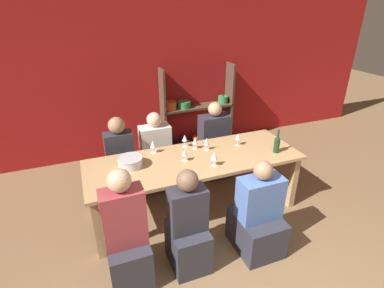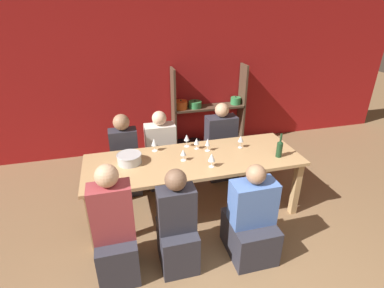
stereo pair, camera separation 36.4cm
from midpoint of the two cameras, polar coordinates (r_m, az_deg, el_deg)
wall_back_red at (r=5.26m, az=-8.69°, el=12.82°), size 8.80×0.06×2.70m
shelf_unit at (r=5.49m, az=-1.33°, el=4.49°), size 1.31×0.30×1.50m
dining_table at (r=3.66m, az=-2.28°, el=-4.00°), size 2.61×0.91×0.77m
mixing_bowl at (r=3.54m, az=-14.58°, el=-3.35°), size 0.29×0.29×0.11m
wine_bottle_green at (r=3.82m, az=13.28°, el=-0.04°), size 0.07×0.07×0.30m
wine_glass_white_a at (r=3.91m, az=6.13°, el=1.28°), size 0.07×0.07×0.17m
wine_glass_white_b at (r=3.76m, az=-10.21°, el=-0.12°), size 0.07×0.07×0.17m
wine_glass_white_c at (r=3.41m, az=1.22°, el=-2.47°), size 0.08×0.08×0.17m
wine_glass_white_d at (r=3.53m, az=-4.37°, el=-1.83°), size 0.07×0.07×0.15m
wine_glass_empty_a at (r=3.86m, az=-4.10°, el=1.04°), size 0.07×0.07×0.17m
wine_glass_white_e at (r=3.82m, az=-2.09°, el=0.46°), size 0.07×0.07×0.15m
wine_glass_red_a at (r=3.77m, az=0.03°, el=0.35°), size 0.07×0.07×0.17m
person_near_a at (r=3.11m, az=-4.29°, el=-16.47°), size 0.37×0.46×1.13m
person_far_a at (r=4.67m, az=1.93°, el=-0.81°), size 0.45×0.56×1.16m
person_near_b at (r=3.35m, az=9.26°, el=-13.98°), size 0.46×0.57×1.09m
person_far_b at (r=4.43m, az=-9.16°, el=-2.91°), size 0.43×0.54×1.12m
person_near_c at (r=3.05m, az=-15.85°, el=-17.70°), size 0.39×0.48×1.25m
person_far_c at (r=4.29m, az=-15.71°, el=-4.25°), size 0.37×0.47×1.16m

